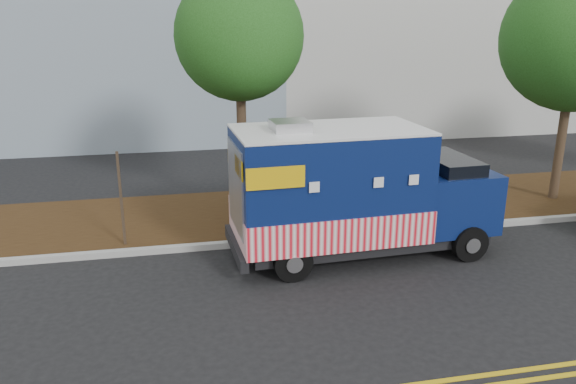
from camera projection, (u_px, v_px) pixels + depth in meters
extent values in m
plane|color=black|center=(306.00, 266.00, 12.47)|extent=(120.00, 120.00, 0.00)
cube|color=#9E9E99|center=(293.00, 240.00, 13.76)|extent=(120.00, 0.18, 0.15)
cube|color=black|center=(277.00, 212.00, 15.72)|extent=(120.00, 4.00, 0.15)
cylinder|color=#38281C|center=(242.00, 144.00, 15.22)|extent=(0.26, 0.26, 4.00)
sphere|color=#1E4814|center=(239.00, 36.00, 14.38)|extent=(3.33, 3.33, 3.33)
cylinder|color=#38281C|center=(561.00, 141.00, 16.23)|extent=(0.26, 0.26, 3.74)
sphere|color=#1E4814|center=(576.00, 38.00, 15.37)|extent=(4.03, 4.03, 4.03)
cube|color=#473828|center=(121.00, 202.00, 12.98)|extent=(0.06, 0.06, 2.40)
cube|color=black|center=(363.00, 236.00, 13.07)|extent=(5.58, 2.12, 0.27)
cube|color=#0B1A4E|center=(328.00, 183.00, 12.46)|extent=(4.22, 2.45, 2.36)
cube|color=red|center=(328.00, 218.00, 12.71)|extent=(4.27, 2.51, 0.74)
cube|color=white|center=(330.00, 130.00, 12.11)|extent=(4.22, 2.45, 0.06)
cube|color=#B7B7BA|center=(290.00, 126.00, 11.86)|extent=(0.82, 0.82, 0.22)
cube|color=#0B1A4E|center=(446.00, 196.00, 13.32)|extent=(1.86, 2.19, 1.37)
cube|color=black|center=(446.00, 169.00, 13.11)|extent=(1.07, 1.96, 0.64)
cube|color=black|center=(478.00, 211.00, 13.67)|extent=(0.17, 1.97, 0.29)
cube|color=black|center=(236.00, 247.00, 12.36)|extent=(0.28, 2.22, 0.27)
cube|color=#B7B7BA|center=(236.00, 188.00, 11.96)|extent=(0.12, 1.77, 1.87)
cube|color=#B7B7BA|center=(325.00, 167.00, 13.60)|extent=(1.77, 0.12, 1.08)
cube|color=#E6B20C|center=(276.00, 178.00, 10.87)|extent=(1.18, 0.07, 0.44)
cube|color=#E6B20C|center=(253.00, 151.00, 13.04)|extent=(1.18, 0.07, 0.44)
cylinder|color=black|center=(469.00, 243.00, 12.66)|extent=(0.84, 0.31, 0.82)
cylinder|color=black|center=(427.00, 214.00, 14.51)|extent=(0.84, 0.31, 0.82)
cylinder|color=black|center=(293.00, 262.00, 11.69)|extent=(0.84, 0.31, 0.82)
cylinder|color=black|center=(272.00, 229.00, 13.54)|extent=(0.84, 0.31, 0.82)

